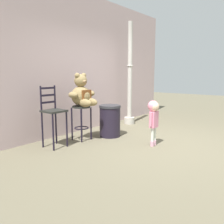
% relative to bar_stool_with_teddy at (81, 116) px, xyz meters
% --- Properties ---
extents(ground_plane, '(24.00, 24.00, 0.00)m').
position_rel_bar_stool_with_teddy_xyz_m(ground_plane, '(0.71, -1.50, -0.51)').
color(ground_plane, '#635C47').
extents(building_wall, '(6.94, 0.30, 3.21)m').
position_rel_bar_stool_with_teddy_xyz_m(building_wall, '(0.71, 0.76, 1.10)').
color(building_wall, '#B89E9F').
rests_on(building_wall, ground_plane).
extents(bar_stool_with_teddy, '(0.37, 0.37, 0.72)m').
position_rel_bar_stool_with_teddy_xyz_m(bar_stool_with_teddy, '(0.00, 0.00, 0.00)').
color(bar_stool_with_teddy, black).
rests_on(bar_stool_with_teddy, ground_plane).
extents(teddy_bear, '(0.62, 0.56, 0.66)m').
position_rel_bar_stool_with_teddy_xyz_m(teddy_bear, '(0.00, -0.03, 0.45)').
color(teddy_bear, olive).
rests_on(teddy_bear, bar_stool_with_teddy).
extents(child_walking, '(0.28, 0.22, 0.87)m').
position_rel_bar_stool_with_teddy_xyz_m(child_walking, '(0.55, -1.37, 0.12)').
color(child_walking, '#CF97AD').
rests_on(child_walking, ground_plane).
extents(trash_bin, '(0.48, 0.48, 0.69)m').
position_rel_bar_stool_with_teddy_xyz_m(trash_bin, '(0.58, -0.29, -0.16)').
color(trash_bin, black).
rests_on(trash_bin, ground_plane).
extents(lamppost, '(0.28, 0.28, 2.71)m').
position_rel_bar_stool_with_teddy_xyz_m(lamppost, '(1.98, 0.15, 0.56)').
color(lamppost, '#B2ACA1').
rests_on(lamppost, ground_plane).
extents(bar_chair_empty, '(0.37, 0.37, 1.15)m').
position_rel_bar_stool_with_teddy_xyz_m(bar_chair_empty, '(-0.67, 0.06, 0.12)').
color(bar_chair_empty, black).
rests_on(bar_chair_empty, ground_plane).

